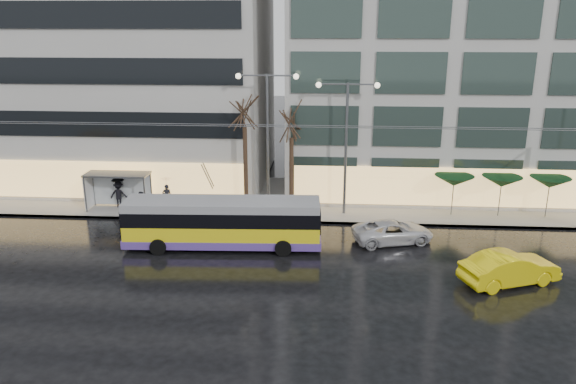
{
  "coord_description": "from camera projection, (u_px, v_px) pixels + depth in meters",
  "views": [
    {
      "loc": [
        5.74,
        -24.3,
        12.44
      ],
      "look_at": [
        3.7,
        5.0,
        3.32
      ],
      "focal_mm": 35.0,
      "sensor_mm": 36.0,
      "label": 1
    }
  ],
  "objects": [
    {
      "name": "ground",
      "position": [
        205.0,
        286.0,
        27.22
      ],
      "size": [
        140.0,
        140.0,
        0.0
      ],
      "primitive_type": "plane",
      "color": "black",
      "rests_on": "ground"
    },
    {
      "name": "sidewalk",
      "position": [
        273.0,
        198.0,
        40.4
      ],
      "size": [
        80.0,
        10.0,
        0.15
      ],
      "primitive_type": "cube",
      "color": "gray",
      "rests_on": "ground"
    },
    {
      "name": "kerb",
      "position": [
        266.0,
        221.0,
        35.69
      ],
      "size": [
        80.0,
        0.1,
        0.15
      ],
      "primitive_type": "cube",
      "color": "slate",
      "rests_on": "ground"
    },
    {
      "name": "building_left",
      "position": [
        45.0,
        36.0,
        43.08
      ],
      "size": [
        34.0,
        14.0,
        22.0
      ],
      "primitive_type": "cube",
      "color": "#AEABA6",
      "rests_on": "sidewalk"
    },
    {
      "name": "building_right",
      "position": [
        513.0,
        15.0,
        40.32
      ],
      "size": [
        32.0,
        14.0,
        25.0
      ],
      "primitive_type": "cube",
      "color": "#AEABA6",
      "rests_on": "sidewalk"
    },
    {
      "name": "trolleybus",
      "position": [
        223.0,
        225.0,
        31.45
      ],
      "size": [
        11.02,
        4.4,
        5.07
      ],
      "color": "yellow",
      "rests_on": "ground"
    },
    {
      "name": "catenary",
      "position": [
        246.0,
        162.0,
        33.46
      ],
      "size": [
        42.24,
        5.12,
        7.0
      ],
      "color": "#595B60",
      "rests_on": "ground"
    },
    {
      "name": "bus_shelter",
      "position": [
        113.0,
        183.0,
        37.38
      ],
      "size": [
        4.2,
        1.6,
        2.51
      ],
      "color": "#595B60",
      "rests_on": "sidewalk"
    },
    {
      "name": "street_lamp_near",
      "position": [
        268.0,
        124.0,
        35.6
      ],
      "size": [
        3.96,
        0.36,
        9.03
      ],
      "color": "#595B60",
      "rests_on": "sidewalk"
    },
    {
      "name": "street_lamp_far",
      "position": [
        346.0,
        130.0,
        35.35
      ],
      "size": [
        3.96,
        0.36,
        8.53
      ],
      "color": "#595B60",
      "rests_on": "sidewalk"
    },
    {
      "name": "tree_a",
      "position": [
        244.0,
        106.0,
        35.57
      ],
      "size": [
        3.2,
        3.2,
        8.4
      ],
      "color": "black",
      "rests_on": "sidewalk"
    },
    {
      "name": "tree_b",
      "position": [
        292.0,
        117.0,
        35.76
      ],
      "size": [
        3.2,
        3.2,
        7.7
      ],
      "color": "black",
      "rests_on": "sidewalk"
    },
    {
      "name": "parasol_a",
      "position": [
        454.0,
        181.0,
        36.05
      ],
      "size": [
        2.5,
        2.5,
        2.65
      ],
      "color": "#595B60",
      "rests_on": "sidewalk"
    },
    {
      "name": "parasol_b",
      "position": [
        502.0,
        182.0,
        35.85
      ],
      "size": [
        2.5,
        2.5,
        2.65
      ],
      "color": "#595B60",
      "rests_on": "sidewalk"
    },
    {
      "name": "parasol_c",
      "position": [
        550.0,
        183.0,
        35.65
      ],
      "size": [
        2.5,
        2.5,
        2.65
      ],
      "color": "#595B60",
      "rests_on": "sidewalk"
    },
    {
      "name": "taxi_b",
      "position": [
        510.0,
        268.0,
        27.27
      ],
      "size": [
        5.17,
        3.35,
        1.61
      ],
      "primitive_type": "imported",
      "rotation": [
        0.0,
        0.0,
        1.94
      ],
      "color": "yellow",
      "rests_on": "ground"
    },
    {
      "name": "sedan_silver",
      "position": [
        393.0,
        232.0,
        32.4
      ],
      "size": [
        5.05,
        3.28,
        1.29
      ],
      "primitive_type": "imported",
      "rotation": [
        0.0,
        0.0,
        1.83
      ],
      "color": "silver",
      "rests_on": "ground"
    },
    {
      "name": "pedestrian_a",
      "position": [
        166.0,
        188.0,
        37.49
      ],
      "size": [
        1.16,
        1.18,
        2.19
      ],
      "color": "black",
      "rests_on": "sidewalk"
    },
    {
      "name": "pedestrian_b",
      "position": [
        141.0,
        204.0,
        36.3
      ],
      "size": [
        0.84,
        0.68,
        1.63
      ],
      "color": "black",
      "rests_on": "sidewalk"
    },
    {
      "name": "pedestrian_c",
      "position": [
        119.0,
        191.0,
        37.87
      ],
      "size": [
        1.19,
        0.86,
        2.11
      ],
      "color": "black",
      "rests_on": "sidewalk"
    }
  ]
}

